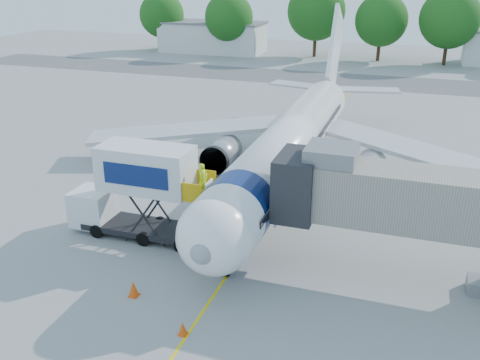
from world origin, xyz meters
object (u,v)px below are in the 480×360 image
(catering_hiloader, at_px, (137,192))
(ground_tug, at_px, (152,357))
(jet_bridge, at_px, (403,199))
(aircraft, at_px, (292,142))

(catering_hiloader, bearing_deg, ground_tug, -59.14)
(catering_hiloader, relative_size, ground_tug, 2.16)
(catering_hiloader, xyz_separation_m, ground_tug, (5.93, -9.92, -2.02))
(jet_bridge, bearing_deg, ground_tug, -129.99)
(jet_bridge, distance_m, catering_hiloader, 14.34)
(catering_hiloader, height_order, ground_tug, catering_hiloader)
(jet_bridge, bearing_deg, catering_hiloader, -179.99)
(aircraft, distance_m, catering_hiloader, 12.77)
(jet_bridge, relative_size, ground_tug, 3.53)
(ground_tug, bearing_deg, jet_bridge, 73.00)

